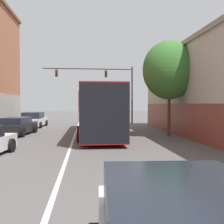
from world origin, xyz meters
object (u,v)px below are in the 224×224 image
at_px(parked_car_left_mid, 17,126).
at_px(traffic_signal_gantry, 105,82).
at_px(parked_car_left_far, 34,120).
at_px(bus, 99,109).
at_px(street_tree_near, 169,70).

height_order(parked_car_left_mid, traffic_signal_gantry, traffic_signal_gantry).
bearing_deg(traffic_signal_gantry, parked_car_left_far, -157.15).
xyz_separation_m(parked_car_left_mid, traffic_signal_gantry, (7.21, 9.71, 4.18)).
xyz_separation_m(bus, parked_car_left_mid, (-5.98, 0.46, -1.28)).
relative_size(bus, street_tree_near, 1.92).
relative_size(parked_car_left_mid, street_tree_near, 0.72).
bearing_deg(parked_car_left_mid, bus, -88.45).
xyz_separation_m(parked_car_left_far, traffic_signal_gantry, (7.34, 3.09, 4.12)).
bearing_deg(parked_car_left_mid, parked_car_left_far, 7.05).
xyz_separation_m(parked_car_left_mid, parked_car_left_far, (-0.13, 6.61, 0.05)).
bearing_deg(street_tree_near, bus, 162.30).
distance_m(parked_car_left_mid, parked_car_left_far, 6.62).
distance_m(bus, traffic_signal_gantry, 10.64).
bearing_deg(bus, parked_car_left_far, 41.09).
height_order(bus, parked_car_left_mid, bus).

